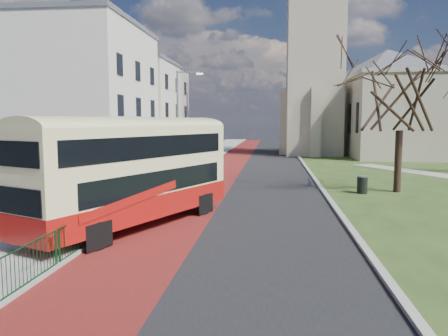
# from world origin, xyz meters

# --- Properties ---
(ground) EXTENTS (160.00, 160.00, 0.00)m
(ground) POSITION_xyz_m (0.00, 0.00, 0.00)
(ground) COLOR black
(ground) RESTS_ON ground
(road_carriageway) EXTENTS (9.00, 120.00, 0.01)m
(road_carriageway) POSITION_xyz_m (1.50, 20.00, 0.01)
(road_carriageway) COLOR black
(road_carriageway) RESTS_ON ground
(bus_lane) EXTENTS (3.40, 120.00, 0.01)m
(bus_lane) POSITION_xyz_m (-1.20, 20.00, 0.01)
(bus_lane) COLOR #591414
(bus_lane) RESTS_ON ground
(pavement_west) EXTENTS (4.00, 120.00, 0.12)m
(pavement_west) POSITION_xyz_m (-5.00, 20.00, 0.06)
(pavement_west) COLOR gray
(pavement_west) RESTS_ON ground
(kerb_west) EXTENTS (0.25, 120.00, 0.13)m
(kerb_west) POSITION_xyz_m (-3.00, 20.00, 0.07)
(kerb_west) COLOR #999993
(kerb_west) RESTS_ON ground
(kerb_east) EXTENTS (0.25, 80.00, 0.13)m
(kerb_east) POSITION_xyz_m (6.10, 22.00, 0.07)
(kerb_east) COLOR #999993
(kerb_east) RESTS_ON ground
(pedestrian_railing) EXTENTS (0.07, 24.00, 1.12)m
(pedestrian_railing) POSITION_xyz_m (-2.95, 4.00, 0.55)
(pedestrian_railing) COLOR #0E3E1A
(pedestrian_railing) RESTS_ON ground
(gothic_church) EXTENTS (16.38, 18.00, 40.00)m
(gothic_church) POSITION_xyz_m (12.56, 38.00, 13.13)
(gothic_church) COLOR gray
(gothic_church) RESTS_ON ground
(street_block_near) EXTENTS (10.30, 14.30, 13.00)m
(street_block_near) POSITION_xyz_m (-14.00, 22.00, 6.51)
(street_block_near) COLOR silver
(street_block_near) RESTS_ON ground
(street_block_far) EXTENTS (10.30, 16.30, 11.50)m
(street_block_far) POSITION_xyz_m (-14.00, 38.00, 5.76)
(street_block_far) COLOR beige
(street_block_far) RESTS_ON ground
(streetlamp) EXTENTS (2.13, 0.18, 8.00)m
(streetlamp) POSITION_xyz_m (-4.35, 18.00, 4.59)
(streetlamp) COLOR gray
(streetlamp) RESTS_ON pavement_west
(bus) EXTENTS (6.12, 9.97, 4.14)m
(bus) POSITION_xyz_m (-2.24, -0.19, 2.36)
(bus) COLOR #9A110E
(bus) RESTS_ON ground
(winter_tree_near) EXTENTS (6.54, 6.54, 9.24)m
(winter_tree_near) POSITION_xyz_m (10.35, 9.56, 6.44)
(winter_tree_near) COLOR black
(winter_tree_near) RESTS_ON grass_green
(litter_bin) EXTENTS (0.81, 0.81, 1.00)m
(litter_bin) POSITION_xyz_m (8.22, 8.79, 0.55)
(litter_bin) COLOR black
(litter_bin) RESTS_ON grass_green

